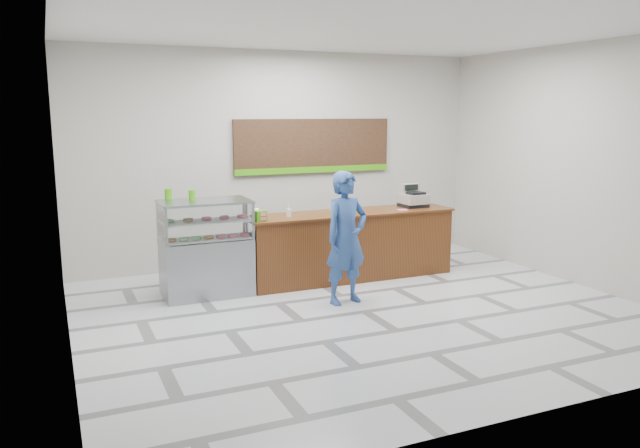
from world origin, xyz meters
name	(u,v)px	position (x,y,z in m)	size (l,w,h in m)	color
floor	(365,312)	(0.00, 0.00, 0.00)	(7.00, 7.00, 0.00)	silver
back_wall	(282,159)	(0.00, 3.00, 1.75)	(7.00, 7.00, 0.00)	#B3AEA5
ceiling	(369,27)	(0.00, 0.00, 3.50)	(7.00, 7.00, 0.00)	silver
sales_counter	(350,245)	(0.55, 1.55, 0.52)	(3.26, 0.76, 1.03)	#5F2F16
display_case	(206,247)	(-1.67, 1.55, 0.68)	(1.22, 0.72, 1.33)	gray
menu_board	(314,147)	(0.55, 2.96, 1.93)	(2.80, 0.06, 0.90)	black
cash_register	(413,198)	(1.69, 1.62, 1.16)	(0.40, 0.41, 0.36)	black
card_terminal	(410,207)	(1.59, 1.53, 1.05)	(0.08, 0.15, 0.04)	black
serving_tray	(344,211)	(0.45, 1.58, 1.04)	(0.39, 0.29, 0.02)	#36C615
napkin_box	(254,213)	(-0.95, 1.63, 1.09)	(0.15, 0.15, 0.13)	white
straw_cup	(289,213)	(-0.46, 1.52, 1.09)	(0.07, 0.07, 0.11)	silver
promo_box	(260,216)	(-0.95, 1.33, 1.10)	(0.16, 0.11, 0.14)	#409F0E
donut_decal	(402,210)	(1.36, 1.39, 1.03)	(0.18, 0.18, 0.00)	#FF6584
green_cup_left	(168,194)	(-2.10, 1.83, 1.41)	(0.10, 0.10, 0.15)	#409F0E
green_cup_right	(192,195)	(-1.82, 1.64, 1.40)	(0.09, 0.09, 0.14)	#409F0E
customer	(346,238)	(-0.05, 0.47, 0.88)	(0.64, 0.42, 1.76)	#2C4C8C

